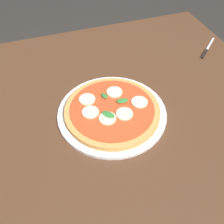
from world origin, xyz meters
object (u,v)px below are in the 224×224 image
(dining_table, at_px, (94,125))
(serving_tray, at_px, (112,113))
(pizza, at_px, (112,110))
(knife, at_px, (206,50))

(dining_table, relative_size, serving_tray, 3.76)
(dining_table, xyz_separation_m, serving_tray, (0.06, -0.04, 0.09))
(pizza, bearing_deg, dining_table, 143.12)
(serving_tray, bearing_deg, dining_table, 145.67)
(serving_tray, distance_m, pizza, 0.02)
(dining_table, height_order, pizza, pizza)
(dining_table, relative_size, pizza, 4.33)
(pizza, relative_size, knife, 2.15)
(dining_table, distance_m, knife, 0.62)
(serving_tray, height_order, knife, serving_tray)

